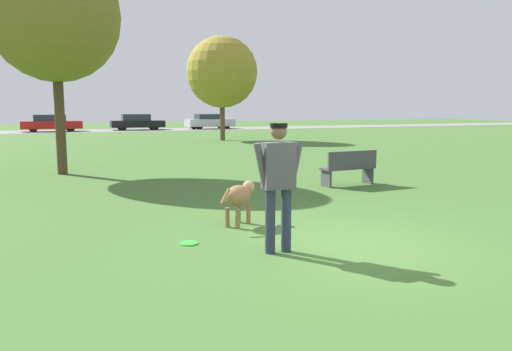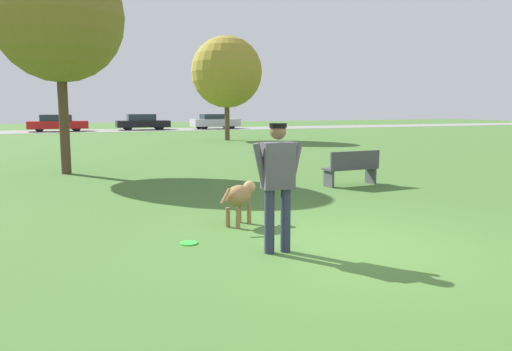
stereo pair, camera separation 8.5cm
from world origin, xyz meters
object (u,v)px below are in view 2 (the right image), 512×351
Objects in this scene: dog at (240,196)px; tree_mid_center at (59,18)px; tree_far_right at (227,72)px; frisbee at (189,243)px; person at (278,177)px; park_bench at (352,167)px; parked_car_red at (57,123)px; parked_car_black at (142,122)px; parked_car_silver at (215,121)px.

tree_mid_center reaches higher than dog.
tree_mid_center is (-9.17, -12.25, 0.42)m from tree_far_right.
frisbee is at bearing -81.65° from tree_mid_center.
park_bench is (4.03, 4.36, -0.53)m from person.
parked_car_red is at bearing 89.29° from tree_mid_center.
parked_car_black is (6.78, 0.36, 0.00)m from parked_car_red.
frisbee is at bearing -110.56° from parked_car_silver.
parked_car_black is (7.12, 28.00, -3.63)m from tree_mid_center.
parked_car_black is 6.37m from parked_car_silver.
person is 1.17× the size of park_bench.
parked_car_red is 1.02× the size of parked_car_black.
frisbee is 36.17m from parked_car_red.
tree_mid_center is 1.36× the size of parked_car_black.
person reaches higher than park_bench.
parked_car_silver is (11.28, 37.04, -0.32)m from person.
dog is at bearing 31.39° from park_bench.
person reaches higher than dog.
frisbee is at bearing -97.17° from parked_car_black.
frisbee is at bearing 143.06° from person.
tree_mid_center is 1.33× the size of parked_car_red.
parked_car_silver is 3.02× the size of park_bench.
tree_mid_center reaches higher than frisbee.
person is at bearing -88.81° from parked_car_red.
tree_far_right is (6.97, 21.61, 2.89)m from person.
tree_mid_center reaches higher than person.
frisbee is 0.06× the size of parked_car_black.
parked_car_silver is 33.47m from park_bench.
frisbee is 0.04× the size of tree_far_right.
parked_car_red is (-1.86, 37.00, -0.32)m from person.
person is at bearing -41.56° from frisbee.
parked_car_red reaches higher than dog.
person is 1.97× the size of dog.
person is 22.89m from tree_far_right.
parked_car_silver is at bearing 64.03° from tree_mid_center.
person is 6.72× the size of frisbee.
tree_mid_center is 4.27× the size of park_bench.
dog is 0.20× the size of parked_car_silver.
park_bench is (-7.25, -32.68, -0.21)m from parked_car_silver.
frisbee is at bearing -110.89° from tree_far_right.
parked_car_silver reaches higher than frisbee.
tree_far_right reaches higher than parked_car_red.
tree_far_right is (6.87, 19.98, 3.42)m from dog.
park_bench is at bearing -104.40° from parked_car_silver.
parked_car_silver is (13.14, 0.04, 0.00)m from parked_car_red.
parked_car_black is at bearing 1.39° from parked_car_red.
person is at bearing -107.89° from tree_far_right.
tree_mid_center is at bearing -117.86° from parked_car_silver.
tree_far_right is 0.97× the size of tree_mid_center.
tree_mid_center reaches higher than tree_far_right.
tree_mid_center is 1.41× the size of parked_car_silver.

